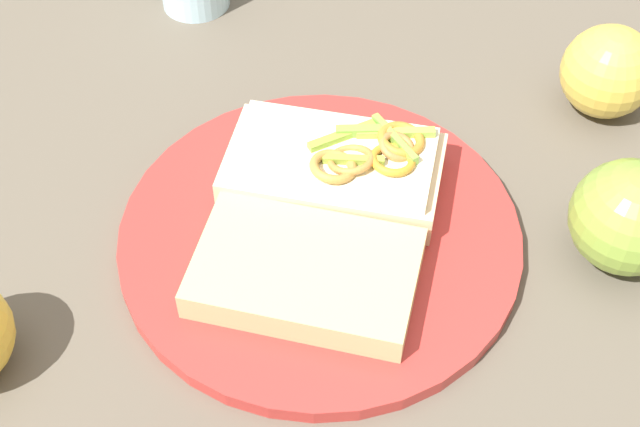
# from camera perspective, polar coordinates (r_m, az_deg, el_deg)

# --- Properties ---
(ground_plane) EXTENTS (2.00, 2.00, 0.00)m
(ground_plane) POSITION_cam_1_polar(r_m,az_deg,el_deg) (0.67, 0.00, -1.81)
(ground_plane) COLOR brown
(ground_plane) RESTS_ON ground
(plate) EXTENTS (0.30, 0.30, 0.01)m
(plate) POSITION_cam_1_polar(r_m,az_deg,el_deg) (0.67, 0.00, -1.47)
(plate) COLOR #B02F2B
(plate) RESTS_ON ground_plane
(sandwich) EXTENTS (0.18, 0.14, 0.05)m
(sandwich) POSITION_cam_1_polar(r_m,az_deg,el_deg) (0.68, 1.05, 2.96)
(sandwich) COLOR beige
(sandwich) RESTS_ON plate
(bread_slice_side) EXTENTS (0.18, 0.15, 0.02)m
(bread_slice_side) POSITION_cam_1_polar(r_m,az_deg,el_deg) (0.62, -0.92, -3.74)
(bread_slice_side) COLOR tan
(bread_slice_side) RESTS_ON plate
(apple_1) EXTENTS (0.10, 0.10, 0.08)m
(apple_1) POSITION_cam_1_polar(r_m,az_deg,el_deg) (0.67, 18.94, -0.22)
(apple_1) COLOR olive
(apple_1) RESTS_ON ground_plane
(apple_3) EXTENTS (0.09, 0.09, 0.08)m
(apple_3) POSITION_cam_1_polar(r_m,az_deg,el_deg) (0.78, 17.75, 8.55)
(apple_3) COLOR gold
(apple_3) RESTS_ON ground_plane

